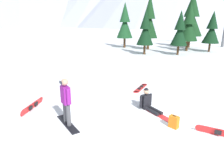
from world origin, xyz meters
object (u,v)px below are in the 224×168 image
at_px(pine_tree_young, 125,23).
at_px(pine_tree_broad, 189,25).
at_px(pine_tree_short, 191,18).
at_px(pine_tree_twin, 212,30).
at_px(snowboarder_midground, 149,103).
at_px(loose_snowboard_far_spare, 141,88).
at_px(backpack_orange, 174,122).
at_px(snowboarder_foreground, 66,101).
at_px(pine_tree_tall, 180,31).
at_px(pine_tree_leaning, 145,30).
at_px(loose_snowboard_near_left, 33,106).
at_px(pine_tree_slender, 149,20).

distance_m(pine_tree_young, pine_tree_broad, 8.40).
bearing_deg(pine_tree_short, pine_tree_twin, -71.30).
relative_size(snowboarder_midground, loose_snowboard_far_spare, 0.93).
xyz_separation_m(backpack_orange, pine_tree_short, (6.70, 23.48, 3.81)).
distance_m(snowboarder_foreground, snowboarder_midground, 3.47).
bearing_deg(pine_tree_short, pine_tree_broad, -108.17).
bearing_deg(pine_tree_short, pine_tree_tall, -113.44).
bearing_deg(pine_tree_leaning, loose_snowboard_far_spare, -94.59).
relative_size(loose_snowboard_far_spare, pine_tree_short, 0.24).
bearing_deg(snowboarder_foreground, snowboarder_midground, 27.14).
distance_m(pine_tree_leaning, pine_tree_young, 6.54).
distance_m(backpack_orange, pine_tree_broad, 20.94).
xyz_separation_m(pine_tree_short, pine_tree_tall, (-2.98, -6.88, -1.43)).
relative_size(snowboarder_midground, pine_tree_twin, 0.34).
relative_size(loose_snowboard_far_spare, pine_tree_tall, 0.37).
bearing_deg(snowboarder_foreground, pine_tree_broad, 65.00).
distance_m(loose_snowboard_near_left, backpack_orange, 5.79).
relative_size(snowboarder_foreground, pine_tree_short, 0.23).
bearing_deg(pine_tree_twin, loose_snowboard_near_left, -127.00).
xyz_separation_m(loose_snowboard_far_spare, pine_tree_short, (7.66, 19.18, 4.00)).
height_order(snowboarder_midground, pine_tree_tall, pine_tree_tall).
distance_m(loose_snowboard_near_left, pine_tree_tall, 18.31).
bearing_deg(snowboarder_foreground, pine_tree_short, 65.97).
bearing_deg(snowboarder_midground, pine_tree_young, 94.41).
height_order(pine_tree_young, pine_tree_slender, pine_tree_slender).
bearing_deg(loose_snowboard_near_left, pine_tree_leaning, 69.81).
xyz_separation_m(snowboarder_foreground, snowboarder_midground, (3.04, 1.56, -0.60)).
bearing_deg(snowboarder_midground, backpack_orange, -62.21).
height_order(pine_tree_slender, pine_tree_short, pine_tree_short).
height_order(loose_snowboard_far_spare, pine_tree_leaning, pine_tree_leaning).
relative_size(loose_snowboard_near_left, pine_tree_tall, 0.36).
bearing_deg(loose_snowboard_near_left, backpack_orange, -10.84).
distance_m(backpack_orange, pine_tree_twin, 21.13).
xyz_separation_m(backpack_orange, pine_tree_slender, (0.77, 20.96, 3.50)).
relative_size(loose_snowboard_near_left, backpack_orange, 3.63).
xyz_separation_m(snowboarder_foreground, loose_snowboard_far_spare, (2.85, 4.40, -0.88)).
distance_m(pine_tree_short, pine_tree_tall, 7.63).
xyz_separation_m(snowboarder_midground, pine_tree_leaning, (0.80, 15.16, 2.36)).
bearing_deg(backpack_orange, snowboarder_foreground, -178.53).
bearing_deg(loose_snowboard_far_spare, pine_tree_short, 68.22).
height_order(snowboarder_foreground, loose_snowboard_near_left, snowboarder_foreground).
bearing_deg(snowboarder_midground, pine_tree_tall, 73.48).
height_order(pine_tree_slender, pine_tree_broad, pine_tree_slender).
bearing_deg(loose_snowboard_far_spare, pine_tree_young, 94.50).
distance_m(snowboarder_foreground, pine_tree_young, 22.92).
bearing_deg(pine_tree_broad, pine_tree_twin, -13.47).
bearing_deg(pine_tree_twin, pine_tree_tall, -147.64).
bearing_deg(pine_tree_short, loose_snowboard_far_spare, -111.78).
bearing_deg(snowboarder_foreground, pine_tree_leaning, 77.08).
xyz_separation_m(snowboarder_foreground, pine_tree_tall, (7.53, 16.70, 1.69)).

